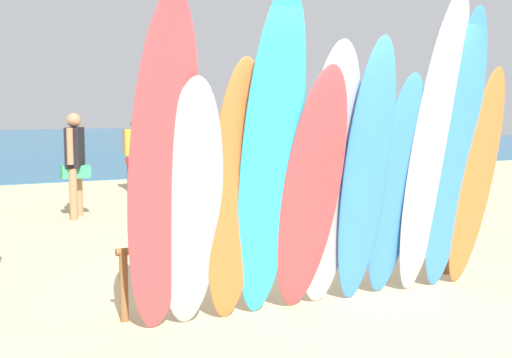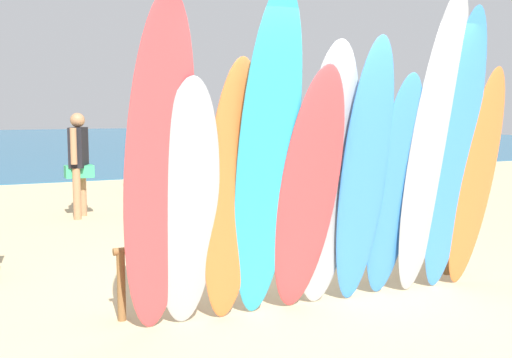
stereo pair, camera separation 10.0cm
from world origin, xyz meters
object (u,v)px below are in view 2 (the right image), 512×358
at_px(surfboard_red_4, 309,193).
at_px(surfboard_blue_7, 394,188).
at_px(surfboard_rack, 305,243).
at_px(surfboard_grey_1, 187,206).
at_px(surfboard_grey_8, 432,148).
at_px(surfboard_blue_9, 455,154).
at_px(surfboard_grey_5, 327,177).
at_px(beachgoer_midbeach, 79,158).
at_px(surfboard_orange_2, 232,194).
at_px(surfboard_red_0, 159,170).
at_px(surfboard_teal_3, 267,161).
at_px(surfboard_blue_6, 364,174).
at_px(beachgoer_by_water, 141,150).
at_px(surfboard_orange_10, 476,180).

relative_size(surfboard_red_4, surfboard_blue_7, 1.03).
relative_size(surfboard_rack, surfboard_grey_1, 1.76).
xyz_separation_m(surfboard_red_4, surfboard_grey_8, (1.28, -0.02, 0.34)).
bearing_deg(surfboard_blue_9, surfboard_grey_5, 179.30).
bearing_deg(beachgoer_midbeach, surfboard_blue_9, 47.66).
xyz_separation_m(surfboard_orange_2, beachgoer_midbeach, (-0.28, 5.72, -0.10)).
bearing_deg(surfboard_red_0, surfboard_blue_9, -5.46).
bearing_deg(surfboard_teal_3, beachgoer_midbeach, 99.14).
xyz_separation_m(surfboard_red_4, surfboard_blue_6, (0.58, 0.03, 0.13)).
bearing_deg(beachgoer_by_water, surfboard_blue_9, -49.75).
bearing_deg(surfboard_orange_2, surfboard_grey_1, 175.52).
bearing_deg(surfboard_rack, surfboard_orange_2, -152.95).
xyz_separation_m(surfboard_grey_1, surfboard_teal_3, (0.63, -0.13, 0.34)).
height_order(surfboard_grey_1, surfboard_blue_7, surfboard_blue_7).
height_order(surfboard_rack, surfboard_blue_7, surfboard_blue_7).
distance_m(surfboard_grey_8, beachgoer_midbeach, 6.23).
relative_size(surfboard_grey_1, surfboard_red_4, 0.94).
bearing_deg(surfboard_orange_2, surfboard_grey_5, -1.52).
bearing_deg(surfboard_blue_9, surfboard_grey_8, -173.82).
relative_size(surfboard_orange_10, beachgoer_by_water, 1.42).
xyz_separation_m(surfboard_rack, surfboard_blue_7, (0.66, -0.47, 0.54)).
distance_m(surfboard_grey_1, surfboard_blue_9, 2.62).
bearing_deg(surfboard_orange_2, surfboard_orange_10, -4.44).
relative_size(surfboard_grey_1, surfboard_orange_10, 0.94).
distance_m(beachgoer_by_water, beachgoer_midbeach, 3.21).
bearing_deg(surfboard_rack, surfboard_grey_1, -160.13).
bearing_deg(surfboard_blue_7, surfboard_teal_3, -173.34).
bearing_deg(beachgoer_by_water, surfboard_grey_1, -67.16).
height_order(surfboard_orange_2, surfboard_blue_6, surfboard_blue_6).
xyz_separation_m(surfboard_grey_1, surfboard_grey_5, (1.29, 0.03, 0.16)).
bearing_deg(surfboard_blue_9, surfboard_blue_6, -177.88).
distance_m(surfboard_teal_3, surfboard_red_4, 0.50).
bearing_deg(surfboard_blue_6, surfboard_grey_8, -3.41).
xyz_separation_m(surfboard_orange_2, surfboard_grey_8, (1.95, -0.09, 0.32)).
xyz_separation_m(surfboard_blue_7, surfboard_blue_9, (0.62, -0.09, 0.30)).
bearing_deg(beachgoer_by_water, surfboard_red_0, -68.60).
bearing_deg(surfboard_red_4, surfboard_blue_9, -3.02).
bearing_deg(surfboard_orange_10, surfboard_blue_7, 172.93).
xyz_separation_m(surfboard_grey_8, beachgoer_midbeach, (-2.22, 5.81, -0.42)).
height_order(surfboard_grey_1, beachgoer_midbeach, surfboard_grey_1).
bearing_deg(surfboard_red_0, surfboard_orange_2, -0.31).
bearing_deg(surfboard_teal_3, surfboard_grey_8, 5.12).
bearing_deg(beachgoer_midbeach, surfboard_blue_6, 39.09).
distance_m(surfboard_blue_9, beachgoer_by_water, 8.56).
bearing_deg(surfboard_grey_8, beachgoer_midbeach, 104.95).
bearing_deg(surfboard_grey_8, surfboard_grey_5, 167.14).
bearing_deg(surfboard_teal_3, surfboard_orange_10, 6.31).
relative_size(surfboard_rack, surfboard_grey_8, 1.27).
xyz_separation_m(surfboard_blue_6, beachgoer_by_water, (0.20, 8.47, -0.30)).
distance_m(surfboard_orange_2, beachgoer_midbeach, 5.73).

